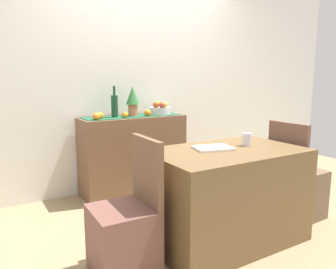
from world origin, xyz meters
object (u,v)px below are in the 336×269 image
object	(u,v)px
fruit_bowl	(160,111)
potted_plant	(133,99)
open_book	(213,148)
chair_by_corner	(296,189)
sideboard_console	(133,155)
wine_bottle	(115,106)
dining_table	(225,195)
chair_near_window	(125,234)
coffee_cup	(247,139)

from	to	relation	value
fruit_bowl	potted_plant	xyz separation A→B (m)	(-0.34, 0.00, 0.15)
fruit_bowl	potted_plant	bearing A→B (deg)	180.00
open_book	chair_by_corner	size ratio (longest dim) A/B	0.31
sideboard_console	chair_by_corner	bearing A→B (deg)	-54.20
wine_bottle	chair_by_corner	world-z (taller)	wine_bottle
wine_bottle	potted_plant	size ratio (longest dim) A/B	1.02
dining_table	open_book	world-z (taller)	open_book
dining_table	chair_near_window	size ratio (longest dim) A/B	1.32
sideboard_console	open_book	world-z (taller)	sideboard_console
dining_table	open_book	distance (m)	0.39
fruit_bowl	dining_table	size ratio (longest dim) A/B	0.20
fruit_bowl	chair_by_corner	distance (m)	1.67
wine_bottle	open_book	bearing A→B (deg)	-78.71
chair_near_window	open_book	bearing A→B (deg)	4.73
coffee_cup	fruit_bowl	bearing A→B (deg)	91.41
fruit_bowl	chair_near_window	distance (m)	1.86
sideboard_console	chair_near_window	distance (m)	1.57
potted_plant	chair_near_window	bearing A→B (deg)	-117.27
dining_table	chair_by_corner	bearing A→B (deg)	-0.03
chair_near_window	fruit_bowl	bearing A→B (deg)	52.84
coffee_cup	chair_near_window	xyz separation A→B (m)	(-1.09, -0.03, -0.53)
coffee_cup	chair_by_corner	distance (m)	0.82
open_book	dining_table	bearing A→B (deg)	-22.40
chair_near_window	chair_by_corner	world-z (taller)	same
wine_bottle	chair_near_window	size ratio (longest dim) A/B	0.37
chair_near_window	coffee_cup	bearing A→B (deg)	1.45
wine_bottle	dining_table	size ratio (longest dim) A/B	0.28
potted_plant	dining_table	distance (m)	1.56
dining_table	coffee_cup	xyz separation A→B (m)	(0.23, 0.03, 0.42)
chair_by_corner	chair_near_window	bearing A→B (deg)	180.00
wine_bottle	potted_plant	distance (m)	0.22
potted_plant	coffee_cup	bearing A→B (deg)	-74.80
sideboard_console	potted_plant	xyz separation A→B (m)	(0.01, 0.00, 0.62)
open_book	chair_near_window	world-z (taller)	chair_near_window
sideboard_console	fruit_bowl	xyz separation A→B (m)	(0.34, 0.00, 0.48)
coffee_cup	chair_near_window	bearing A→B (deg)	-178.55
fruit_bowl	wine_bottle	size ratio (longest dim) A/B	0.71
dining_table	coffee_cup	size ratio (longest dim) A/B	11.37
chair_by_corner	sideboard_console	bearing A→B (deg)	125.80
open_book	potted_plant	bearing A→B (deg)	106.20
chair_near_window	sideboard_console	bearing A→B (deg)	62.92
fruit_bowl	coffee_cup	size ratio (longest dim) A/B	2.28
fruit_bowl	open_book	size ratio (longest dim) A/B	0.85
wine_bottle	chair_near_window	xyz separation A→B (m)	(-0.51, -1.39, -0.72)
sideboard_console	fruit_bowl	size ratio (longest dim) A/B	4.82
potted_plant	chair_by_corner	world-z (taller)	potted_plant
sideboard_console	coffee_cup	world-z (taller)	sideboard_console
dining_table	chair_by_corner	distance (m)	0.87
chair_near_window	chair_by_corner	size ratio (longest dim) A/B	1.00
fruit_bowl	open_book	xyz separation A→B (m)	(-0.28, -1.33, -0.16)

